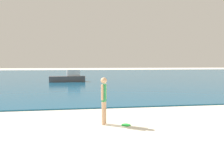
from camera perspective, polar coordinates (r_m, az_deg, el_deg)
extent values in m
cube|color=#14567F|center=(40.25, -6.96, 2.19)|extent=(160.00, 60.00, 0.06)
cylinder|color=#DDAD84|center=(7.69, -2.15, -7.10)|extent=(0.10, 0.10, 0.75)
cylinder|color=#DDAD84|center=(7.81, -1.77, -6.91)|extent=(0.10, 0.10, 0.75)
cube|color=#2DA35B|center=(7.64, -1.97, -2.15)|extent=(0.18, 0.20, 0.57)
sphere|color=#DDAD84|center=(7.60, -1.98, 0.85)|extent=(0.20, 0.20, 0.20)
cylinder|color=#DDAD84|center=(7.51, -2.38, -2.04)|extent=(0.08, 0.08, 0.50)
cylinder|color=#DDAD84|center=(7.76, -1.58, -1.80)|extent=(0.08, 0.08, 0.50)
cylinder|color=green|center=(7.71, 3.40, -9.86)|extent=(0.29, 0.29, 0.03)
cube|color=#4C4C51|center=(25.24, -10.82, 1.21)|extent=(3.77, 1.50, 0.59)
cube|color=silver|center=(25.26, -9.34, 2.66)|extent=(1.39, 0.94, 0.66)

